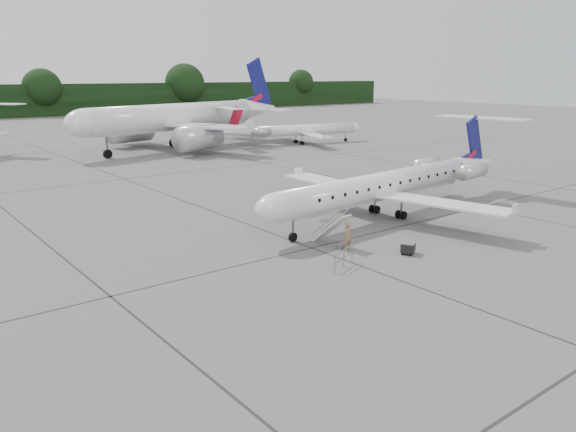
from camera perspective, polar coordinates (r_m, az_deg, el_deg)
ground at (r=36.73m, az=12.83°, el=-2.55°), size 320.00×320.00×0.00m
main_regional_jet at (r=41.53m, az=9.47°, el=4.36°), size 28.23×21.53×6.81m
airstair at (r=34.81m, az=4.43°, el=-1.32°), size 1.08×2.51×2.13m
passenger at (r=33.99m, az=6.13°, el=-2.06°), size 0.72×0.54×1.78m
safety_railing at (r=31.15m, az=5.68°, el=-4.33°), size 2.08×0.86×1.00m
baggage_cart at (r=34.08m, az=12.10°, el=-3.14°), size 1.14×1.07×0.78m
bg_narrowbody at (r=81.25m, az=-11.51°, el=11.13°), size 40.79×33.50×12.80m
bg_regional_right at (r=86.68m, az=1.62°, el=9.28°), size 25.28×20.53×5.86m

